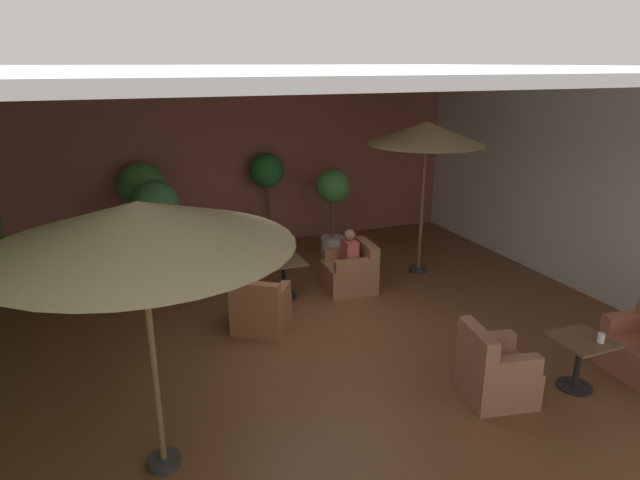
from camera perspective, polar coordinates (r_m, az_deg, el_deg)
ground_plane at (r=7.83m, az=1.26°, el=-10.05°), size 9.13×9.09×0.02m
wall_back_brick at (r=11.36m, az=-7.70°, el=8.23°), size 9.13×0.08×3.56m
wall_right_plain at (r=9.83m, az=26.51°, el=4.99°), size 0.08×9.09×3.56m
ceiling_slab at (r=6.92m, az=1.47°, el=17.32°), size 9.13×9.09×0.06m
cafe_table_front_left at (r=7.17m, az=25.32°, el=-10.52°), size 0.63×0.63×0.64m
armchair_front_left_east at (r=6.69m, az=17.63°, el=-12.90°), size 0.84×0.83×0.89m
cafe_table_front_right at (r=8.90m, az=-3.82°, el=-3.20°), size 0.64×0.64×0.64m
armchair_front_right_north at (r=7.95m, az=-6.17°, el=-7.15°), size 0.99×0.98×0.81m
armchair_front_right_east at (r=9.26m, az=3.25°, el=-3.33°), size 0.86×0.82×0.81m
armchair_front_right_south at (r=9.74m, az=-8.92°, el=-2.40°), size 1.03×1.06×0.88m
patio_umbrella_tall_red at (r=4.76m, az=-18.23°, el=1.45°), size 2.59×2.59×2.59m
patio_umbrella_center_beige at (r=9.69m, az=10.96°, el=10.74°), size 2.04×2.04×2.72m
potted_tree_left_corner at (r=11.10m, az=-5.48°, el=6.07°), size 0.69×0.69×1.96m
potted_tree_mid_left at (r=9.60m, az=-16.60°, el=2.94°), size 0.78×0.78×1.82m
potted_tree_mid_right at (r=10.68m, az=-17.92°, el=4.78°), size 0.85×0.85×1.94m
potted_tree_right_corner at (r=10.74m, az=1.35°, el=4.31°), size 0.67×0.67×1.72m
patron_blue_shirt at (r=9.58m, az=-8.82°, el=-0.34°), size 0.46×0.40×0.67m
patron_by_window at (r=9.11m, az=3.07°, el=-0.97°), size 0.24×0.40×0.62m
iced_drink_cup at (r=7.07m, az=27.11°, el=-9.02°), size 0.08×0.08×0.11m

